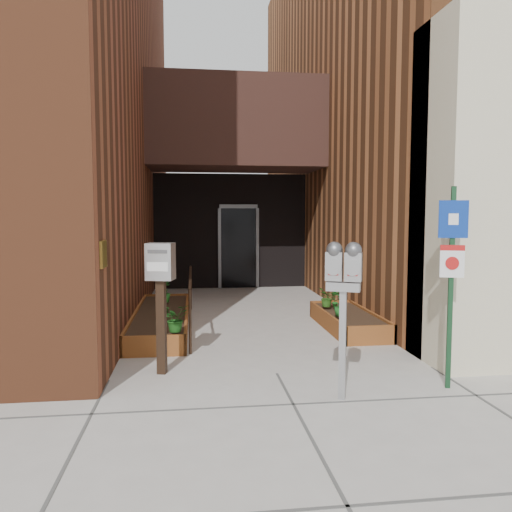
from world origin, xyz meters
name	(u,v)px	position (x,y,z in m)	size (l,w,h in m)	color
ground	(277,374)	(0.00, 0.00, 0.00)	(80.00, 80.00, 0.00)	#9E9991
architecture	(224,93)	(-0.18, 6.89, 4.98)	(20.00, 14.60, 10.00)	brown
planter_left	(161,320)	(-1.55, 2.70, 0.13)	(0.90, 3.60, 0.30)	brown
planter_right	(348,321)	(1.60, 2.20, 0.13)	(0.80, 2.20, 0.30)	brown
handrail	(190,284)	(-1.05, 2.65, 0.75)	(0.04, 3.34, 0.90)	black
parking_meter	(343,278)	(0.54, -0.91, 1.28)	(0.38, 0.27, 1.66)	#98989A
sign_post	(452,266)	(1.81, -0.74, 1.38)	(0.30, 0.12, 2.24)	#14381E
payment_dropbox	(161,280)	(-1.39, 0.19, 1.15)	(0.36, 0.30, 1.60)	black
shrub_left_a	(176,318)	(-1.25, 1.10, 0.49)	(0.34, 0.34, 0.38)	#1A5317
shrub_left_b	(164,306)	(-1.47, 2.23, 0.46)	(0.17, 0.17, 0.32)	#24631C
shrub_left_c	(165,292)	(-1.53, 3.50, 0.50)	(0.22, 0.22, 0.39)	#1B601E
shrub_left_d	(161,288)	(-1.64, 4.07, 0.48)	(0.19, 0.19, 0.36)	#1F5418
shrub_right_a	(340,305)	(1.35, 1.83, 0.48)	(0.21, 0.21, 0.37)	#18541B
shrub_right_b	(335,299)	(1.49, 2.63, 0.45)	(0.16, 0.16, 0.30)	#1A5B1A
shrub_right_c	(327,298)	(1.35, 2.65, 0.47)	(0.30, 0.30, 0.34)	#285618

